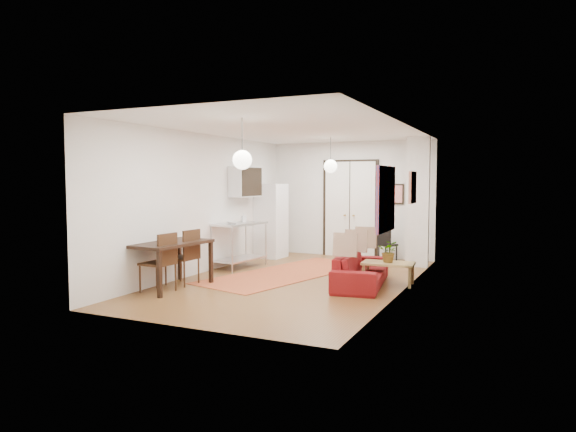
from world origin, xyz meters
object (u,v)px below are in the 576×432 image
at_px(dining_chair_far, 161,257).
at_px(black_side_chair, 389,242).
at_px(dining_table, 170,247).
at_px(kitchen_counter, 239,238).
at_px(sofa, 361,270).
at_px(dining_chair_near, 185,252).
at_px(coffee_table, 388,265).
at_px(fridge, 271,221).

height_order(dining_chair_far, black_side_chair, dining_chair_far).
bearing_deg(dining_chair_far, black_side_chair, 154.26).
bearing_deg(dining_table, kitchen_counter, 89.11).
bearing_deg(sofa, dining_chair_near, 102.75).
height_order(dining_table, dining_chair_far, dining_chair_far).
height_order(coffee_table, kitchen_counter, kitchen_counter).
relative_size(sofa, coffee_table, 2.07).
distance_m(sofa, dining_table, 3.49).
xyz_separation_m(coffee_table, fridge, (-3.49, 2.11, 0.56)).
bearing_deg(black_side_chair, sofa, 113.47).
xyz_separation_m(sofa, dining_table, (-3.06, -1.61, 0.44)).
xyz_separation_m(fridge, black_side_chair, (2.80, 0.74, -0.46)).
relative_size(coffee_table, dining_chair_far, 0.95).
bearing_deg(dining_table, fridge, 90.00).
xyz_separation_m(kitchen_counter, dining_chair_far, (-0.04, -2.64, -0.06)).
xyz_separation_m(sofa, dining_chair_far, (-3.06, -1.86, 0.30)).
xyz_separation_m(sofa, dining_chair_near, (-3.06, -1.16, 0.30)).
bearing_deg(dining_table, dining_chair_far, -90.00).
bearing_deg(dining_table, dining_chair_near, 90.00).
bearing_deg(coffee_table, sofa, -143.94).
bearing_deg(sofa, dining_chair_far, 113.28).
xyz_separation_m(coffee_table, dining_chair_far, (-3.49, -2.17, 0.24)).
relative_size(sofa, kitchen_counter, 1.47).
bearing_deg(dining_chair_far, sofa, 124.70).
bearing_deg(kitchen_counter, dining_chair_near, -83.10).
height_order(kitchen_counter, black_side_chair, kitchen_counter).
relative_size(dining_chair_far, black_side_chair, 1.30).
bearing_deg(black_side_chair, dining_chair_far, 79.62).
relative_size(dining_chair_near, dining_chair_far, 1.00).
height_order(coffee_table, dining_chair_far, dining_chair_far).
bearing_deg(dining_chair_far, fridge, -176.58).
distance_m(fridge, dining_chair_near, 3.60).
distance_m(coffee_table, dining_chair_far, 4.11).
xyz_separation_m(kitchen_counter, fridge, (-0.04, 1.64, 0.26)).
bearing_deg(dining_chair_near, coffee_table, 116.27).
bearing_deg(kitchen_counter, dining_chair_far, -82.81).
distance_m(dining_table, black_side_chair, 5.54).
xyz_separation_m(dining_chair_near, dining_chair_far, (0.00, -0.70, 0.00)).
relative_size(kitchen_counter, fridge, 0.75).
bearing_deg(dining_chair_near, dining_chair_far, 3.42).
xyz_separation_m(sofa, coffee_table, (0.43, 0.31, 0.07)).
xyz_separation_m(coffee_table, dining_chair_near, (-3.49, -1.47, 0.24)).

